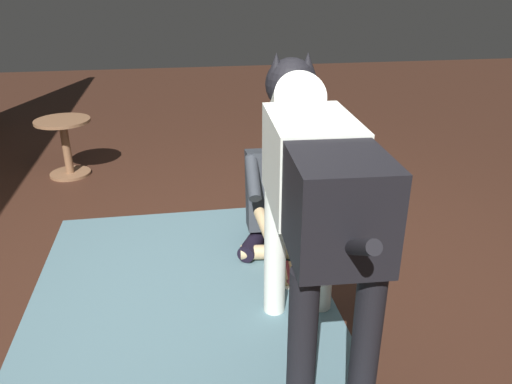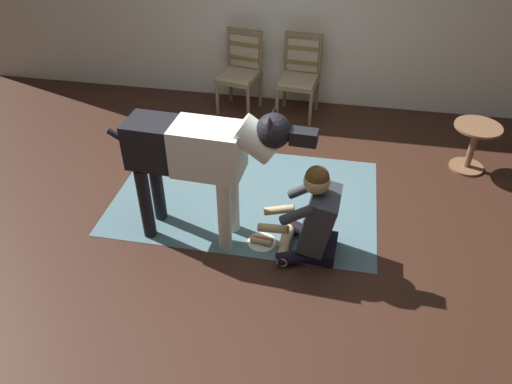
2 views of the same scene
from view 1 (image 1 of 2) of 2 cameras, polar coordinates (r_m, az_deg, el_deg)
name	(u,v)px [view 1 (image 1 of 2)]	position (r m, az deg, el deg)	size (l,w,h in m)	color
ground_plane	(249,295)	(2.88, -0.85, -11.75)	(15.06, 15.06, 0.00)	#3A2116
area_rug	(182,317)	(2.74, -8.46, -13.99)	(2.54, 1.67, 0.01)	slate
person_sitting_on_floor	(278,194)	(3.22, 2.56, -0.24)	(0.68, 0.58, 0.87)	black
large_dog	(313,177)	(2.19, 6.50, 1.76)	(1.72, 0.41, 1.31)	white
hot_dog_on_plate	(288,275)	(3.01, 3.70, -9.44)	(0.25, 0.25, 0.06)	white
round_side_table	(65,142)	(4.71, -20.99, 5.38)	(0.47, 0.47, 0.51)	brown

